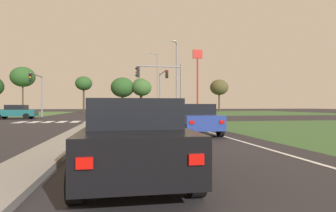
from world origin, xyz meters
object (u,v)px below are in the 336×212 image
Objects in this scene: treeline_second at (23,77)px; treeline_fourth at (123,87)px; treeline_seventh at (219,87)px; treeline_third at (84,84)px; car_blue_near at (194,119)px; car_black_second at (133,137)px; street_lamp_third at (157,81)px; car_white_sixth at (189,112)px; traffic_signal_far_left at (38,87)px; treeline_fifth at (142,88)px; car_beige_fourth at (187,111)px; car_teal_third at (15,112)px; street_lamp_second at (177,76)px; car_navy_fifth at (98,109)px; fastfood_pole_sign at (197,67)px; treeline_sixth at (141,85)px; traffic_signal_far_right at (162,85)px; traffic_signal_near_right at (164,82)px.

treeline_fourth is (21.48, -0.46, -2.08)m from treeline_second.
treeline_third is at bearing -177.91° from treeline_seventh.
car_black_second reaches higher than car_blue_near.
street_lamp_third reaches higher than treeline_fourth.
car_white_sixth is 0.82× the size of traffic_signal_far_left.
treeline_fifth reaches higher than car_white_sixth.
traffic_signal_far_left is at bearing -139.26° from treeline_seventh.
treeline_fifth is 0.96× the size of treeline_seventh.
traffic_signal_far_left is (-17.85, 2.88, 2.93)m from car_beige_fourth.
street_lamp_second reaches higher than car_teal_third.
car_teal_third is at bearing 127.55° from car_blue_near.
car_navy_fifth is 0.38× the size of fastfood_pole_sign.
street_lamp_third is 33.20m from treeline_second.
car_beige_fourth is 0.57× the size of treeline_third.
treeline_second is (-9.63, 33.38, 6.94)m from car_teal_third.
treeline_seventh is (28.17, 6.61, 5.10)m from car_navy_fifth.
car_blue_near is at bearing -142.45° from car_teal_third.
car_blue_near is 0.96× the size of car_navy_fifth.
treeline_second is 13.31m from treeline_third.
car_navy_fifth is at bearing -132.29° from treeline_sixth.
traffic_signal_far_right is 10.76m from street_lamp_third.
traffic_signal_far_left is at bearing 69.01° from car_white_sixth.
street_lamp_second is (6.09, 25.20, 3.96)m from car_black_second.
treeline_seventh is (31.51, 1.15, -0.39)m from treeline_third.
traffic_signal_near_right is at bearing 79.06° from car_black_second.
treeline_second is at bearing 114.85° from car_blue_near.
street_lamp_third reaches higher than car_black_second.
traffic_signal_far_left is at bearing -69.87° from treeline_second.
treeline_seventh reaches higher than car_white_sixth.
street_lamp_second is 44.54m from treeline_second.
car_white_sixth is (3.74, 16.02, 0.02)m from car_blue_near.
treeline_fifth reaches higher than traffic_signal_far_left.
treeline_fifth is (4.32, -1.00, -0.08)m from treeline_fourth.
treeline_second is 25.93m from treeline_fifth.
car_teal_third is 4.74m from traffic_signal_far_left.
car_black_second is at bearing -113.22° from car_blue_near.
traffic_signal_far_left is at bearing -21.03° from car_teal_third.
treeline_fourth is at bearing 89.41° from car_black_second.
treeline_sixth is (-2.90, 35.67, 5.74)m from car_beige_fourth.
street_lamp_third is 18.02m from treeline_fifth.
treeline_third reaches higher than treeline_fifth.
car_teal_third is 0.54× the size of treeline_fourth.
treeline_fourth is (-5.47, 34.88, 0.89)m from street_lamp_second.
car_white_sixth is 0.44× the size of treeline_second.
car_black_second is 1.01× the size of car_navy_fifth.
car_blue_near is 20.21m from car_beige_fourth.
car_navy_fifth is at bearing 26.18° from car_beige_fourth.
traffic_signal_near_right is 6.43m from street_lamp_second.
treeline_sixth reaches higher than car_black_second.
car_white_sixth is 0.55× the size of treeline_third.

